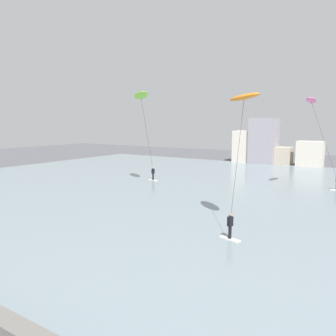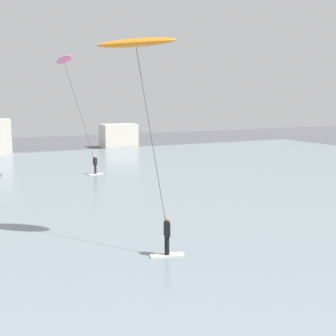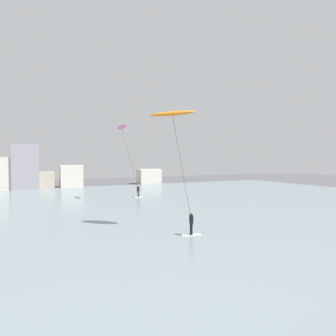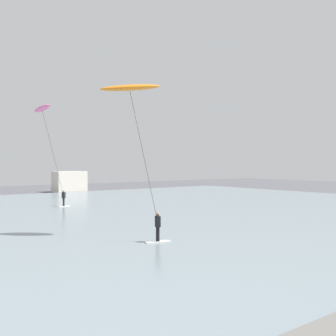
# 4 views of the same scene
# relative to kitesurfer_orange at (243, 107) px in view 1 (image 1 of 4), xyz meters

# --- Properties ---
(water_bay) EXTENTS (84.00, 52.00, 0.10)m
(water_bay) POSITION_rel_kitesurfer_orange_xyz_m (-0.94, 11.12, -8.17)
(water_bay) COLOR gray
(water_bay) RESTS_ON ground
(far_shore_buildings) EXTENTS (31.46, 4.35, 7.97)m
(far_shore_buildings) POSITION_rel_kitesurfer_orange_xyz_m (-6.77, 37.82, -5.28)
(far_shore_buildings) COLOR beige
(far_shore_buildings) RESTS_ON ground
(kitesurfer_orange) EXTENTS (3.44, 4.44, 9.09)m
(kitesurfer_orange) POSITION_rel_kitesurfer_orange_xyz_m (0.00, 0.00, 0.00)
(kitesurfer_orange) COLOR silver
(kitesurfer_orange) RESTS_ON water_bay
(kitesurfer_pink) EXTENTS (3.98, 3.43, 9.77)m
(kitesurfer_pink) POSITION_rel_kitesurfer_orange_xyz_m (1.24, 16.90, 0.25)
(kitesurfer_pink) COLOR silver
(kitesurfer_pink) RESTS_ON water_bay
(kitesurfer_lime) EXTENTS (3.78, 5.39, 10.62)m
(kitesurfer_lime) POSITION_rel_kitesurfer_orange_xyz_m (-15.42, 9.40, 1.31)
(kitesurfer_lime) COLOR silver
(kitesurfer_lime) RESTS_ON water_bay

